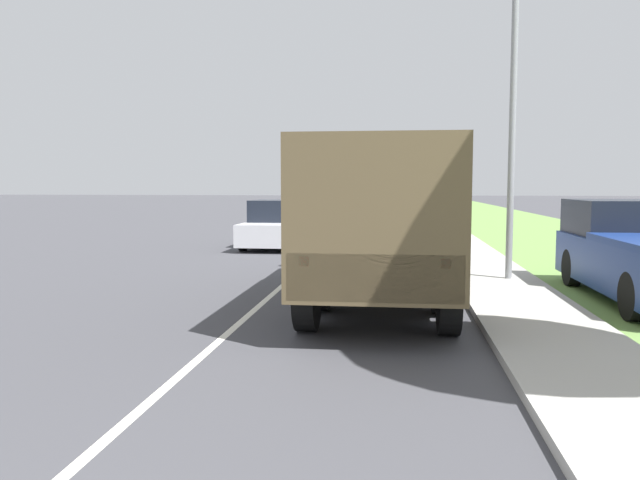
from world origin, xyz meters
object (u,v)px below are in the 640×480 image
car_nearest_ahead (276,226)px  car_third_ahead (347,204)px  car_second_ahead (330,211)px  car_fourth_ahead (350,200)px  military_truck (381,214)px  lamp_post (503,87)px

car_nearest_ahead → car_third_ahead: bearing=89.4°
car_second_ahead → car_fourth_ahead: 23.56m
car_second_ahead → car_fourth_ahead: size_ratio=1.14×
military_truck → car_second_ahead: size_ratio=1.43×
car_nearest_ahead → car_third_ahead: size_ratio=1.12×
car_second_ahead → lamp_post: bearing=-74.9°
car_nearest_ahead → car_third_ahead: car_nearest_ahead is taller
car_second_ahead → car_fourth_ahead: bearing=91.6°
military_truck → car_third_ahead: size_ratio=1.73×
car_nearest_ahead → car_fourth_ahead: (-0.36, 38.39, -0.03)m
military_truck → car_nearest_ahead: size_ratio=1.54×
car_second_ahead → lamp_post: (5.96, -22.08, 3.50)m
military_truck → car_second_ahead: military_truck is taller
car_fourth_ahead → car_third_ahead: bearing=-86.9°
military_truck → car_third_ahead: 36.67m
car_nearest_ahead → car_fourth_ahead: size_ratio=1.05×
car_third_ahead → car_fourth_ahead: 11.77m
car_third_ahead → lamp_post: bearing=-80.0°
car_nearest_ahead → lamp_post: lamp_post is taller
car_second_ahead → car_third_ahead: 11.80m
car_nearest_ahead → lamp_post: 10.15m
military_truck → lamp_post: lamp_post is taller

